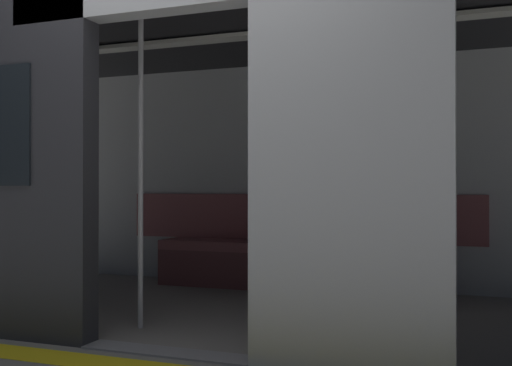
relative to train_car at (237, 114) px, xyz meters
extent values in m
plane|color=gray|center=(-0.08, 1.23, -1.52)|extent=(60.00, 60.00, 0.00)
cube|color=silver|center=(-1.13, 1.25, -0.44)|extent=(1.06, 0.12, 2.17)
cube|color=black|center=(-1.13, 1.26, -0.18)|extent=(0.58, 0.02, 0.55)
cube|color=black|center=(-0.08, -0.07, 0.71)|extent=(6.40, 2.77, 0.12)
cube|color=gray|center=(-0.08, -0.07, -1.52)|extent=(6.08, 2.61, 0.01)
cube|color=silver|center=(-0.08, -1.38, -0.44)|extent=(6.08, 0.10, 2.17)
cube|color=#935156|center=(-0.08, -1.32, -0.86)|extent=(3.52, 0.06, 0.45)
cube|color=white|center=(-0.08, -0.07, 0.62)|extent=(4.48, 0.16, 0.03)
cube|color=gray|center=(-0.08, 1.23, -1.52)|extent=(1.06, 0.19, 0.01)
cube|color=#935156|center=(-0.08, -1.10, -1.13)|extent=(2.54, 0.44, 0.09)
cube|color=brown|center=(-0.08, -0.90, -1.35)|extent=(2.54, 0.04, 0.35)
cube|color=pink|center=(-0.24, -1.08, -0.83)|extent=(0.40, 0.26, 0.50)
sphere|color=beige|center=(-0.24, -1.08, -0.49)|extent=(0.21, 0.21, 0.21)
sphere|color=black|center=(-0.24, -1.08, -0.45)|extent=(0.19, 0.19, 0.19)
cylinder|color=pink|center=(-0.48, -1.07, -0.80)|extent=(0.08, 0.08, 0.44)
cylinder|color=pink|center=(-0.01, -1.02, -0.80)|extent=(0.08, 0.08, 0.44)
cylinder|color=#2D2D38|center=(-0.35, -0.89, -1.03)|extent=(0.18, 0.41, 0.14)
cylinder|color=#2D2D38|center=(-0.17, -0.87, -1.03)|extent=(0.18, 0.41, 0.14)
cylinder|color=#2D2D38|center=(-0.37, -0.69, -1.28)|extent=(0.10, 0.10, 0.40)
cylinder|color=#2D2D38|center=(-0.19, -0.67, -1.28)|extent=(0.10, 0.10, 0.40)
cube|color=black|center=(-0.37, -0.64, -1.49)|extent=(0.12, 0.23, 0.06)
cube|color=black|center=(-0.20, -0.62, -1.49)|extent=(0.12, 0.23, 0.06)
cube|color=maroon|center=(0.17, -1.11, -1.00)|extent=(0.26, 0.14, 0.17)
cube|color=maroon|center=(0.17, -1.03, -1.01)|extent=(0.02, 0.01, 0.14)
cube|color=gold|center=(-0.65, -1.11, -1.07)|extent=(0.25, 0.27, 0.03)
cylinder|color=silver|center=(0.39, 0.76, -0.45)|extent=(0.04, 0.04, 2.15)
cylinder|color=silver|center=(-0.54, 0.66, -0.45)|extent=(0.04, 0.04, 2.15)
camera|label=1|loc=(-1.77, 4.32, -0.57)|focal=42.42mm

